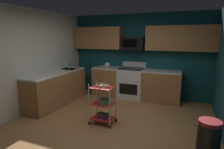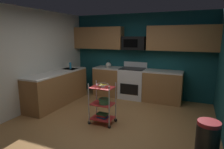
{
  "view_description": "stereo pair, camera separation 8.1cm",
  "coord_description": "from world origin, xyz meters",
  "views": [
    {
      "loc": [
        1.57,
        -3.56,
        1.9
      ],
      "look_at": [
        -0.08,
        0.42,
        1.05
      ],
      "focal_mm": 30.96,
      "sensor_mm": 36.0,
      "label": 1
    },
    {
      "loc": [
        1.64,
        -3.52,
        1.9
      ],
      "look_at": [
        -0.08,
        0.42,
        1.05
      ],
      "focal_mm": 30.96,
      "sensor_mm": 36.0,
      "label": 2
    }
  ],
  "objects": [
    {
      "name": "floor",
      "position": [
        0.0,
        0.0,
        -0.02
      ],
      "size": [
        4.4,
        4.8,
        0.04
      ],
      "primitive_type": "cube",
      "color": "#A87542",
      "rests_on": "ground"
    },
    {
      "name": "wall_back",
      "position": [
        0.0,
        2.43,
        1.3
      ],
      "size": [
        4.52,
        0.06,
        2.6
      ],
      "primitive_type": "cube",
      "color": "#14474C",
      "rests_on": "ground"
    },
    {
      "name": "trash_can",
      "position": [
        1.9,
        -0.49,
        0.33
      ],
      "size": [
        0.34,
        0.42,
        0.66
      ],
      "color": "black",
      "rests_on": "ground"
    },
    {
      "name": "dish_soap_bottle",
      "position": [
        -1.88,
        1.34,
        1.02
      ],
      "size": [
        0.06,
        0.06,
        0.2
      ],
      "primitive_type": "cylinder",
      "color": "#2D8CBF",
      "rests_on": "counter_run"
    },
    {
      "name": "oven_range",
      "position": [
        -0.12,
        2.1,
        0.48
      ],
      "size": [
        0.76,
        0.65,
        1.1
      ],
      "color": "white",
      "rests_on": "ground"
    },
    {
      "name": "fruit_bowl",
      "position": [
        -0.16,
        0.08,
        0.88
      ],
      "size": [
        0.27,
        0.27,
        0.07
      ],
      "color": "silver",
      "rests_on": "rolling_cart"
    },
    {
      "name": "mixing_bowl_large",
      "position": [
        -0.11,
        0.08,
        0.52
      ],
      "size": [
        0.25,
        0.25,
        0.11
      ],
      "color": "#387F4C",
      "rests_on": "rolling_cart"
    },
    {
      "name": "book_stack",
      "position": [
        -0.16,
        0.08,
        0.18
      ],
      "size": [
        0.25,
        0.17,
        0.1
      ],
      "color": "#1E4C8C",
      "rests_on": "rolling_cart"
    },
    {
      "name": "upper_cabinets",
      "position": [
        0.03,
        2.23,
        1.85
      ],
      "size": [
        4.4,
        0.33,
        0.7
      ],
      "color": "#9E6B3D"
    },
    {
      "name": "microwave",
      "position": [
        -0.12,
        2.21,
        1.7
      ],
      "size": [
        0.7,
        0.39,
        0.4
      ],
      "color": "black"
    },
    {
      "name": "counter_run",
      "position": [
        -0.84,
        1.5,
        0.46
      ],
      "size": [
        3.56,
        2.73,
        0.92
      ],
      "color": "#9E6B3D",
      "rests_on": "ground"
    },
    {
      "name": "kettle",
      "position": [
        -0.94,
        2.1,
        1.0
      ],
      "size": [
        0.21,
        0.18,
        0.26
      ],
      "color": "beige",
      "rests_on": "counter_run"
    },
    {
      "name": "rolling_cart",
      "position": [
        -0.16,
        0.08,
        0.45
      ],
      "size": [
        0.55,
        0.38,
        0.91
      ],
      "color": "silver",
      "rests_on": "ground"
    },
    {
      "name": "wall_left",
      "position": [
        -2.23,
        0.0,
        1.3
      ],
      "size": [
        0.06,
        4.8,
        2.6
      ],
      "primitive_type": "cube",
      "color": "silver",
      "rests_on": "ground"
    }
  ]
}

